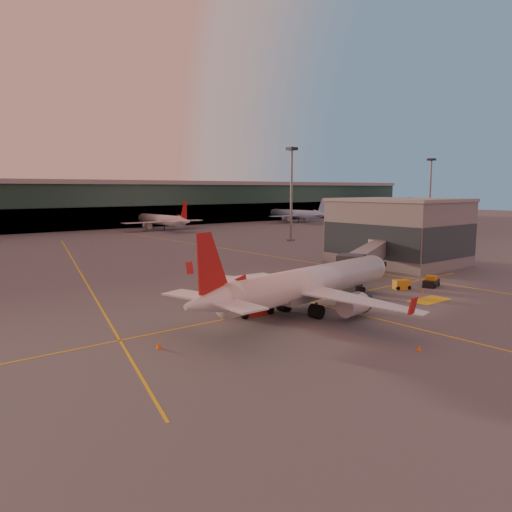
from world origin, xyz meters
TOP-DOWN VIEW (x-y plane):
  - ground at (0.00, 0.00)m, footprint 600.00×600.00m
  - taxi_markings at (-7.32, 44.49)m, footprint 100.12×173.00m
  - terminal at (0.00, 141.79)m, footprint 400.00×20.00m
  - gate_building at (41.93, 17.93)m, footprint 18.40×22.40m
  - mast_east_near at (55.00, 62.00)m, footprint 2.40×2.40m
  - mast_east_far at (130.00, 66.00)m, footprint 2.40×2.40m
  - distant_aircraft_row at (10.83, 118.00)m, footprint 350.00×34.00m
  - main_airplane at (0.33, 1.28)m, footprint 34.67×31.37m
  - jet_bridge at (24.60, 11.09)m, footprint 25.16×15.09m
  - catering_truck at (-4.94, 4.81)m, footprint 5.90×2.86m
  - gpu_cart at (21.33, 2.61)m, footprint 2.67×2.20m
  - pushback_tug at (26.27, 0.86)m, footprint 3.58×2.57m
  - cone_nose at (21.33, -0.78)m, footprint 0.46×0.46m
  - cone_tail at (-18.95, 0.52)m, footprint 0.49×0.49m
  - cone_wing_right at (-1.06, -14.79)m, footprint 0.40×0.40m
  - cone_wing_left at (0.59, 19.24)m, footprint 0.42×0.42m
  - cone_fwd at (15.78, -2.99)m, footprint 0.42×0.42m

SIDE VIEW (x-z plane):
  - ground at x=0.00m, z-range 0.00..0.00m
  - distant_aircraft_row at x=10.83m, z-range -6.50..6.50m
  - taxi_markings at x=-7.32m, z-range 0.00..0.01m
  - cone_wing_right at x=-1.06m, z-range -0.01..0.51m
  - cone_wing_left at x=0.59m, z-range -0.01..0.52m
  - cone_fwd at x=15.78m, z-range -0.01..0.53m
  - cone_nose at x=21.33m, z-range -0.01..0.57m
  - cone_tail at x=-18.95m, z-range -0.01..0.61m
  - gpu_cart at x=21.33m, z-range -0.02..1.34m
  - pushback_tug at x=26.27m, z-range -0.16..1.50m
  - catering_truck at x=-4.94m, z-range 0.31..4.80m
  - main_airplane at x=0.33m, z-range -1.83..8.64m
  - jet_bridge at x=24.60m, z-range 0.96..6.35m
  - gate_building at x=41.93m, z-range -0.01..12.59m
  - terminal at x=0.00m, z-range -0.04..17.56m
  - mast_east_near at x=55.00m, z-range 2.06..27.66m
  - mast_east_far at x=130.00m, z-range 2.06..27.66m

